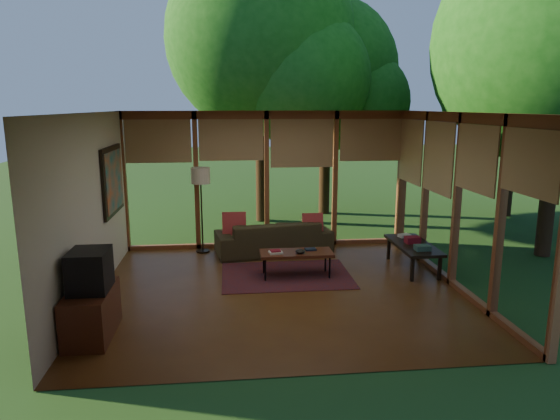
{
  "coord_description": "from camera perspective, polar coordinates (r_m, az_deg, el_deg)",
  "views": [
    {
      "loc": [
        -0.77,
        -7.24,
        2.8
      ],
      "look_at": [
        0.07,
        0.7,
        1.12
      ],
      "focal_mm": 32.0,
      "sensor_mm": 36.0,
      "label": 1
    }
  ],
  "objects": [
    {
      "name": "tree_se",
      "position": [
        10.38,
        29.08,
        16.05
      ],
      "size": [
        4.32,
        4.32,
        5.98
      ],
      "color": "#362113",
      "rests_on": "ground"
    },
    {
      "name": "console_book_c",
      "position": [
        9.34,
        14.02,
        -2.86
      ],
      "size": [
        0.23,
        0.2,
        0.05
      ],
      "primitive_type": "cube",
      "rotation": [
        0.0,
        0.0,
        0.28
      ],
      "color": "beige",
      "rests_on": "side_console"
    },
    {
      "name": "ceiling",
      "position": [
        7.28,
        0.03,
        11.09
      ],
      "size": [
        5.5,
        5.5,
        0.0
      ],
      "primitive_type": "plane",
      "rotation": [
        3.14,
        0.0,
        0.0
      ],
      "color": "silver",
      "rests_on": "ground"
    },
    {
      "name": "wall_left",
      "position": [
        7.64,
        -20.95,
        0.14
      ],
      "size": [
        0.04,
        5.0,
        2.7
      ],
      "primitive_type": "cube",
      "color": "beige",
      "rests_on": "ground"
    },
    {
      "name": "rug",
      "position": [
        8.43,
        0.72,
        -7.47
      ],
      "size": [
        2.14,
        1.52,
        0.01
      ],
      "primitive_type": "cube",
      "color": "maroon",
      "rests_on": "floor"
    },
    {
      "name": "window_wall_right",
      "position": [
        8.18,
        19.57,
        0.97
      ],
      "size": [
        0.12,
        5.0,
        2.7
      ],
      "primitive_type": "cube",
      "color": "brown",
      "rests_on": "ground"
    },
    {
      "name": "media_cabinet",
      "position": [
        6.66,
        -20.73,
        -10.97
      ],
      "size": [
        0.5,
        1.0,
        0.6
      ],
      "primitive_type": "cube",
      "color": "#562717",
      "rests_on": "floor"
    },
    {
      "name": "tree_far",
      "position": [
        13.82,
        24.38,
        12.39
      ],
      "size": [
        3.14,
        3.14,
        4.75
      ],
      "color": "#362113",
      "rests_on": "ground"
    },
    {
      "name": "wall_painting",
      "position": [
        8.94,
        -18.57,
        3.22
      ],
      "size": [
        0.06,
        1.35,
        1.15
      ],
      "color": "black",
      "rests_on": "wall_left"
    },
    {
      "name": "console_book_a",
      "position": [
        8.57,
        15.96,
        -4.17
      ],
      "size": [
        0.25,
        0.18,
        0.09
      ],
      "primitive_type": "cube",
      "rotation": [
        0.0,
        0.0,
        0.03
      ],
      "color": "#335A53",
      "rests_on": "side_console"
    },
    {
      "name": "ct_bowl",
      "position": [
        8.18,
        2.32,
        -4.74
      ],
      "size": [
        0.16,
        0.16,
        0.07
      ],
      "primitive_type": "ellipsoid",
      "color": "black",
      "rests_on": "coffee_table"
    },
    {
      "name": "coffee_table",
      "position": [
        8.29,
        1.87,
        -5.02
      ],
      "size": [
        1.2,
        0.5,
        0.43
      ],
      "color": "#562717",
      "rests_on": "floor"
    },
    {
      "name": "tree_nw",
      "position": [
        12.24,
        -2.26,
        18.93
      ],
      "size": [
        4.41,
        4.41,
        6.52
      ],
      "color": "#362113",
      "rests_on": "ground"
    },
    {
      "name": "ct_book_side",
      "position": [
        8.39,
        3.5,
        -4.5
      ],
      "size": [
        0.19,
        0.15,
        0.03
      ],
      "primitive_type": "cube",
      "rotation": [
        0.0,
        0.0,
        0.1
      ],
      "color": "black",
      "rests_on": "coffee_table"
    },
    {
      "name": "sofa",
      "position": [
        9.6,
        -0.75,
        -3.1
      ],
      "size": [
        2.29,
        1.19,
        0.64
      ],
      "primitive_type": "imported",
      "rotation": [
        0.0,
        0.0,
        3.3
      ],
      "color": "#38311C",
      "rests_on": "floor"
    },
    {
      "name": "ct_book_upper",
      "position": [
        8.18,
        -0.51,
        -4.68
      ],
      "size": [
        0.18,
        0.14,
        0.03
      ],
      "primitive_type": "cube",
      "rotation": [
        0.0,
        0.0,
        0.15
      ],
      "color": "maroon",
      "rests_on": "coffee_table"
    },
    {
      "name": "pillow_left",
      "position": [
        9.44,
        -5.26,
        -1.62
      ],
      "size": [
        0.45,
        0.24,
        0.47
      ],
      "primitive_type": "cube",
      "rotation": [
        -0.21,
        0.0,
        0.0
      ],
      "color": "maroon",
      "rests_on": "sofa"
    },
    {
      "name": "floor_lamp",
      "position": [
        9.57,
        -9.06,
        3.35
      ],
      "size": [
        0.36,
        0.36,
        1.65
      ],
      "color": "black",
      "rests_on": "floor"
    },
    {
      "name": "wall_front",
      "position": [
        5.01,
        3.08,
        -4.95
      ],
      "size": [
        5.5,
        0.04,
        2.7
      ],
      "primitive_type": "cube",
      "color": "beige",
      "rests_on": "ground"
    },
    {
      "name": "exterior_lawn",
      "position": [
        17.8,
        23.56,
        1.8
      ],
      "size": [
        40.0,
        40.0,
        0.0
      ],
      "primitive_type": "plane",
      "color": "#22481B",
      "rests_on": "ground"
    },
    {
      "name": "television",
      "position": [
        6.47,
        -20.92,
        -6.47
      ],
      "size": [
        0.45,
        0.55,
        0.5
      ],
      "primitive_type": "cube",
      "color": "black",
      "rests_on": "media_cabinet"
    },
    {
      "name": "tree_ne",
      "position": [
        13.11,
        5.27,
        15.61
      ],
      "size": [
        3.6,
        3.6,
        5.47
      ],
      "color": "#362113",
      "rests_on": "ground"
    },
    {
      "name": "pillow_right",
      "position": [
        9.59,
        3.74,
        -1.57
      ],
      "size": [
        0.39,
        0.21,
        0.41
      ],
      "primitive_type": "cube",
      "rotation": [
        -0.21,
        0.0,
        0.0
      ],
      "color": "maroon",
      "rests_on": "sofa"
    },
    {
      "name": "floor",
      "position": [
        7.8,
        0.03,
        -9.17
      ],
      "size": [
        5.5,
        5.5,
        0.0
      ],
      "primitive_type": "plane",
      "color": "brown",
      "rests_on": "ground"
    },
    {
      "name": "ct_book_lower",
      "position": [
        8.19,
        -0.51,
        -4.87
      ],
      "size": [
        0.24,
        0.19,
        0.03
      ],
      "primitive_type": "cube",
      "rotation": [
        0.0,
        0.0,
        0.16
      ],
      "color": "beige",
      "rests_on": "coffee_table"
    },
    {
      "name": "side_console",
      "position": [
        8.95,
        14.98,
        -4.03
      ],
      "size": [
        0.6,
        1.4,
        0.46
      ],
      "color": "black",
      "rests_on": "floor"
    },
    {
      "name": "console_book_b",
      "position": [
        8.97,
        14.9,
        -3.32
      ],
      "size": [
        0.25,
        0.19,
        0.11
      ],
      "primitive_type": "cube",
      "rotation": [
        0.0,
        0.0,
        0.04
      ],
      "color": "maroon",
      "rests_on": "side_console"
    },
    {
      "name": "window_wall_back",
      "position": [
        9.87,
        -1.52,
        3.43
      ],
      "size": [
        5.5,
        0.12,
        2.7
      ],
      "primitive_type": "cube",
      "color": "brown",
      "rests_on": "ground"
    }
  ]
}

